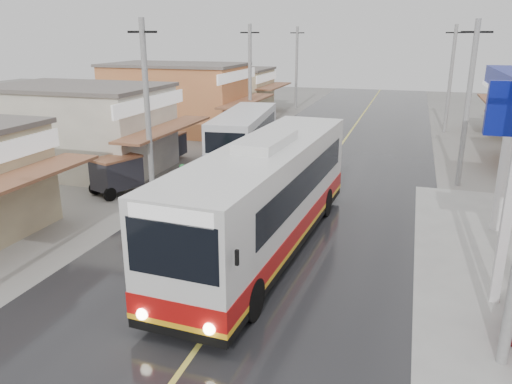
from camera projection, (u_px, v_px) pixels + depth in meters
ground at (221, 314)px, 13.63m from camera, size 120.00×120.00×0.00m
road at (321, 174)px, 27.27m from camera, size 12.00×90.00×0.02m
centre_line at (321, 174)px, 27.26m from camera, size 0.15×90.00×0.01m
shopfronts_left at (138, 147)px, 33.71m from camera, size 11.00×44.00×5.20m
utility_poles_left at (209, 160)px, 30.18m from camera, size 1.60×50.00×8.00m
utility_poles_right at (457, 185)px, 25.27m from camera, size 1.60×36.00×8.00m
coach_bus at (267, 196)px, 17.27m from camera, size 3.59×13.09×4.05m
second_bus at (244, 136)px, 29.20m from camera, size 3.40×9.16×2.97m
cyclist at (185, 192)px, 21.95m from camera, size 0.95×1.93×2.00m
tricycle_near at (116, 173)px, 23.65m from camera, size 2.18×2.71×1.80m
tricycle_far at (171, 145)px, 30.08m from camera, size 1.41×2.10×1.60m
tyre_stack at (138, 220)px, 19.99m from camera, size 0.80×0.80×0.41m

